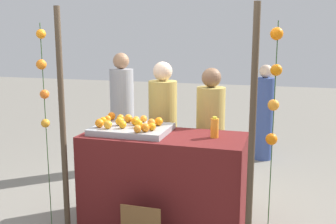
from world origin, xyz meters
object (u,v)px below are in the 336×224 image
Objects in this scene: juice_bottle at (215,128)px; vendor_left at (163,137)px; stall_counter at (164,180)px; vendor_right at (210,143)px; orange_1 at (128,118)px; orange_0 at (145,128)px.

juice_bottle is 0.98m from vendor_left.
vendor_right is (0.35, 0.61, 0.26)m from stall_counter.
orange_1 is 0.97m from vendor_right.
orange_0 reaches higher than stall_counter.
orange_0 is 0.98m from vendor_right.
vendor_right is (0.80, 0.44, -0.32)m from orange_1.
stall_counter is 0.62m from orange_0.
orange_0 is 0.97× the size of orange_1.
vendor_left is (0.23, 0.48, -0.30)m from orange_1.
orange_1 is 0.43× the size of juice_bottle.
juice_bottle reaches higher than orange_0.
orange_1 is (-0.44, 0.17, 0.58)m from stall_counter.
vendor_left is at bearing 139.08° from juice_bottle.
stall_counter is 7.89× the size of juice_bottle.
vendor_right is (-0.14, 0.58, -0.31)m from juice_bottle.
stall_counter is at bearing 53.65° from orange_0.
vendor_left is 0.56m from vendor_right.
vendor_left reaches higher than orange_0.
vendor_right is at bearing -3.26° from vendor_left.
vendor_left is 1.03× the size of vendor_right.
stall_counter is at bearing -120.01° from vendor_right.
stall_counter is 19.06× the size of orange_0.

